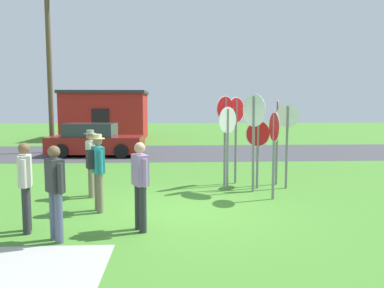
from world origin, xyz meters
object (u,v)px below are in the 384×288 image
at_px(person_on_left, 25,182).
at_px(person_holding_notes, 140,181).
at_px(person_with_sunhat, 97,167).
at_px(stop_sign_leaning_right, 277,128).
at_px(stop_sign_tallest, 228,133).
at_px(stop_sign_low_front, 236,124).
at_px(utility_pole, 49,66).
at_px(parked_car_on_street, 95,141).
at_px(stop_sign_rear_right, 258,142).
at_px(person_near_signs, 91,159).
at_px(person_in_blue, 55,188).
at_px(stop_sign_nearest, 287,132).
at_px(stop_sign_center_cluster, 254,124).
at_px(stop_sign_far_back, 225,125).
at_px(stop_sign_rear_left, 274,140).

relative_size(person_on_left, person_holding_notes, 1.00).
distance_m(person_holding_notes, person_with_sunhat, 1.72).
xyz_separation_m(stop_sign_leaning_right, stop_sign_tallest, (-1.56, -0.61, -0.11)).
distance_m(stop_sign_low_front, person_holding_notes, 5.01).
distance_m(utility_pole, parked_car_on_street, 4.48).
bearing_deg(parked_car_on_street, stop_sign_rear_right, -50.33).
relative_size(person_holding_notes, person_near_signs, 0.97).
height_order(stop_sign_low_front, person_in_blue, stop_sign_low_front).
distance_m(stop_sign_nearest, person_holding_notes, 5.23).
relative_size(stop_sign_nearest, person_on_left, 1.42).
bearing_deg(stop_sign_leaning_right, stop_sign_center_cluster, -135.10).
bearing_deg(utility_pole, stop_sign_tallest, -49.36).
height_order(utility_pole, stop_sign_far_back, utility_pole).
height_order(stop_sign_center_cluster, person_with_sunhat, stop_sign_center_cluster).
bearing_deg(utility_pole, stop_sign_leaning_right, -41.88).
bearing_deg(stop_sign_leaning_right, person_with_sunhat, -150.80).
distance_m(stop_sign_rear_right, stop_sign_tallest, 0.92).
bearing_deg(stop_sign_low_front, person_with_sunhat, -140.96).
distance_m(stop_sign_far_back, person_on_left, 5.83).
relative_size(stop_sign_center_cluster, person_with_sunhat, 1.54).
height_order(utility_pole, stop_sign_rear_right, utility_pole).
bearing_deg(person_holding_notes, person_on_left, 179.25).
distance_m(stop_sign_rear_right, stop_sign_far_back, 1.07).
distance_m(stop_sign_low_front, person_near_signs, 4.35).
bearing_deg(person_with_sunhat, stop_sign_far_back, 38.69).
relative_size(stop_sign_tallest, person_in_blue, 1.37).
relative_size(parked_car_on_street, person_holding_notes, 2.60).
xyz_separation_m(stop_sign_leaning_right, stop_sign_low_front, (-1.19, 0.24, 0.09)).
xyz_separation_m(stop_sign_center_cluster, person_with_sunhat, (-3.87, -1.77, -0.85)).
distance_m(stop_sign_center_cluster, person_near_signs, 4.41).
xyz_separation_m(stop_sign_far_back, person_near_signs, (-3.63, -1.14, -0.80)).
distance_m(stop_sign_leaning_right, stop_sign_nearest, 0.56).
height_order(stop_sign_leaning_right, person_on_left, stop_sign_leaning_right).
bearing_deg(person_on_left, parked_car_on_street, 94.60).
distance_m(utility_pole, person_near_signs, 10.64).
bearing_deg(stop_sign_tallest, person_with_sunhat, -147.34).
distance_m(parked_car_on_street, stop_sign_far_back, 8.62).
height_order(stop_sign_nearest, person_holding_notes, stop_sign_nearest).
xyz_separation_m(stop_sign_leaning_right, stop_sign_far_back, (-1.56, -0.10, 0.09)).
xyz_separation_m(parked_car_on_street, stop_sign_leaning_right, (6.69, -6.74, 1.01)).
bearing_deg(stop_sign_tallest, utility_pole, 130.64).
relative_size(stop_sign_center_cluster, stop_sign_rear_left, 1.21).
bearing_deg(person_near_signs, stop_sign_far_back, 17.45).
height_order(stop_sign_leaning_right, stop_sign_nearest, stop_sign_leaning_right).
height_order(stop_sign_rear_left, person_near_signs, stop_sign_rear_left).
height_order(person_with_sunhat, person_near_signs, same).
distance_m(stop_sign_nearest, stop_sign_far_back, 1.77).
relative_size(parked_car_on_street, stop_sign_far_back, 1.67).
xyz_separation_m(utility_pole, person_with_sunhat, (4.30, -10.79, -3.21)).
distance_m(stop_sign_leaning_right, stop_sign_center_cluster, 1.27).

